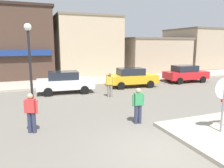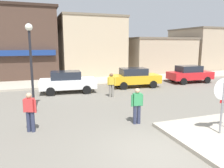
{
  "view_description": "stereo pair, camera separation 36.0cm",
  "coord_description": "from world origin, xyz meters",
  "views": [
    {
      "loc": [
        -4.0,
        -5.58,
        3.49
      ],
      "look_at": [
        -0.01,
        4.5,
        1.5
      ],
      "focal_mm": 35.0,
      "sensor_mm": 36.0,
      "label": 1
    },
    {
      "loc": [
        -3.66,
        -5.71,
        3.49
      ],
      "look_at": [
        -0.01,
        4.5,
        1.5
      ],
      "focal_mm": 35.0,
      "sensor_mm": 36.0,
      "label": 2
    }
  ],
  "objects": [
    {
      "name": "kerb_far",
      "position": [
        0.0,
        13.87,
        0.07
      ],
      "size": [
        80.0,
        4.0,
        0.15
      ],
      "primitive_type": "cube",
      "color": "#A89E8C",
      "rests_on": "ground"
    },
    {
      "name": "stop_sign",
      "position": [
        2.84,
        0.28,
        1.52
      ],
      "size": [
        0.82,
        0.12,
        2.3
      ],
      "color": "gray",
      "rests_on": "ground"
    },
    {
      "name": "building_storefront_right_near",
      "position": [
        20.08,
        19.62,
        2.8
      ],
      "size": [
        8.81,
        7.53,
        5.6
      ],
      "color": "tan",
      "rests_on": "ground"
    },
    {
      "name": "building_storefront_left_near",
      "position": [
        2.5,
        19.08,
        3.23
      ],
      "size": [
        6.88,
        6.88,
        6.45
      ],
      "color": "tan",
      "rests_on": "ground"
    },
    {
      "name": "pedestrian_kerb_side",
      "position": [
        0.48,
        2.61,
        0.87
      ],
      "size": [
        0.56,
        0.26,
        1.61
      ],
      "color": "#2D334C",
      "rests_on": "ground"
    },
    {
      "name": "parked_car_second",
      "position": [
        4.06,
        10.33,
        0.81
      ],
      "size": [
        4.15,
        2.19,
        1.56
      ],
      "color": "gold",
      "rests_on": "ground"
    },
    {
      "name": "ground_plane",
      "position": [
        0.0,
        0.0,
        0.0
      ],
      "size": [
        160.0,
        160.0,
        0.0
      ],
      "primitive_type": "plane",
      "color": "#6B665B"
    },
    {
      "name": "parked_car_third",
      "position": [
        9.71,
        10.53,
        0.81
      ],
      "size": [
        4.08,
        2.02,
        1.56
      ],
      "color": "red",
      "rests_on": "ground"
    },
    {
      "name": "parked_car_nearest",
      "position": [
        -1.44,
        10.08,
        0.81
      ],
      "size": [
        4.14,
        2.16,
        1.56
      ],
      "color": "white",
      "rests_on": "ground"
    },
    {
      "name": "lamp_post",
      "position": [
        -3.79,
        6.05,
        2.96
      ],
      "size": [
        0.36,
        0.36,
        4.54
      ],
      "color": "black",
      "rests_on": "ground"
    },
    {
      "name": "building_storefront_left_mid",
      "position": [
        10.98,
        19.44,
        2.13
      ],
      "size": [
        8.02,
        8.09,
        4.24
      ],
      "color": "tan",
      "rests_on": "ground"
    },
    {
      "name": "pedestrian_crossing_near",
      "position": [
        -3.93,
        3.24,
        0.87
      ],
      "size": [
        0.53,
        0.36,
        1.61
      ],
      "color": "#2D334C",
      "rests_on": "ground"
    },
    {
      "name": "pedestrian_crossing_far",
      "position": [
        1.1,
        7.67,
        0.87
      ],
      "size": [
        0.53,
        0.36,
        1.61
      ],
      "color": "gray",
      "rests_on": "ground"
    }
  ]
}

